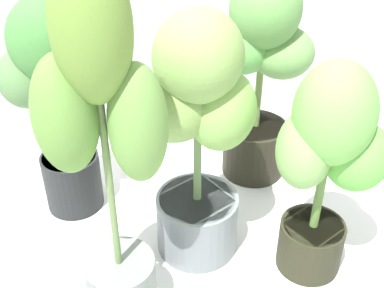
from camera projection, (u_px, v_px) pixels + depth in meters
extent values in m
plane|color=silver|center=(201.00, 267.00, 1.58)|extent=(8.00, 8.00, 0.00)
cylinder|color=slate|center=(197.00, 222.00, 1.60)|extent=(0.26, 0.26, 0.20)
cylinder|color=#463120|center=(197.00, 200.00, 1.55)|extent=(0.24, 0.24, 0.02)
cylinder|color=#5D7D4A|center=(198.00, 124.00, 1.40)|extent=(0.02, 0.02, 0.54)
ellipsoid|color=#779B4F|center=(198.00, 56.00, 1.28)|extent=(0.35, 0.35, 0.25)
ellipsoid|color=#74964B|center=(174.00, 104.00, 1.36)|extent=(0.24, 0.23, 0.22)
ellipsoid|color=#76A44D|center=(222.00, 111.00, 1.37)|extent=(0.26, 0.25, 0.24)
cylinder|color=black|center=(310.00, 245.00, 1.55)|extent=(0.20, 0.20, 0.16)
cylinder|color=#423322|center=(313.00, 227.00, 1.51)|extent=(0.18, 0.18, 0.02)
cylinder|color=#587D3B|center=(325.00, 166.00, 1.38)|extent=(0.03, 0.03, 0.44)
ellipsoid|color=#69AF4C|center=(334.00, 113.00, 1.28)|extent=(0.29, 0.29, 0.29)
ellipsoid|color=#76A256|center=(304.00, 151.00, 1.35)|extent=(0.19, 0.21, 0.23)
ellipsoid|color=#60B344|center=(356.00, 155.00, 1.36)|extent=(0.24, 0.24, 0.21)
cylinder|color=black|center=(73.00, 180.00, 1.77)|extent=(0.20, 0.20, 0.21)
cylinder|color=#3E381C|center=(69.00, 158.00, 1.72)|extent=(0.18, 0.18, 0.02)
cylinder|color=olive|center=(58.00, 94.00, 1.58)|extent=(0.02, 0.02, 0.48)
ellipsoid|color=#3F7838|center=(49.00, 39.00, 1.48)|extent=(0.25, 0.24, 0.27)
ellipsoid|color=#507644|center=(25.00, 78.00, 1.54)|extent=(0.25, 0.25, 0.19)
cylinder|color=black|center=(254.00, 148.00, 1.94)|extent=(0.24, 0.24, 0.21)
cylinder|color=#45371B|center=(256.00, 127.00, 1.88)|extent=(0.22, 0.22, 0.02)
cylinder|color=#5B7539|center=(261.00, 63.00, 1.74)|extent=(0.02, 0.02, 0.51)
ellipsoid|color=#5C914A|center=(266.00, 8.00, 1.63)|extent=(0.31, 0.33, 0.28)
ellipsoid|color=#5E9F4D|center=(242.00, 46.00, 1.70)|extent=(0.26, 0.27, 0.19)
ellipsoid|color=#64924E|center=(282.00, 52.00, 1.71)|extent=(0.27, 0.27, 0.18)
cylinder|color=slate|center=(122.00, 285.00, 1.40)|extent=(0.19, 0.19, 0.19)
cylinder|color=#452A23|center=(119.00, 264.00, 1.36)|extent=(0.18, 0.18, 0.02)
cylinder|color=#627D48|center=(105.00, 148.00, 1.14)|extent=(0.02, 0.02, 0.75)
ellipsoid|color=olive|center=(91.00, 28.00, 0.98)|extent=(0.22, 0.22, 0.33)
ellipsoid|color=#5B8939|center=(66.00, 115.00, 1.09)|extent=(0.20, 0.21, 0.29)
ellipsoid|color=#618C40|center=(138.00, 125.00, 1.11)|extent=(0.19, 0.19, 0.30)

